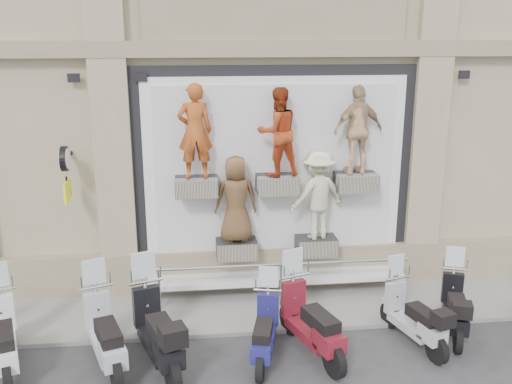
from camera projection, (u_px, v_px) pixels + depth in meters
ground at (300, 365)px, 9.13m from camera, size 90.00×90.00×0.00m
sidewalk at (280, 303)px, 11.13m from camera, size 16.00×2.20×0.08m
shop_vitrine at (280, 178)px, 11.11m from camera, size 5.60×0.97×4.30m
guard_rail at (281, 286)px, 10.92m from camera, size 5.06×0.10×0.93m
clock_sign_bracket at (66, 166)px, 10.31m from camera, size 0.10×0.80×1.02m
scooter_b at (2, 325)px, 8.79m from camera, size 1.16×2.03×1.59m
scooter_c at (104, 322)px, 8.87m from camera, size 1.19×2.06×1.61m
scooter_d at (157, 318)px, 8.87m from camera, size 1.26×2.19×1.71m
scooter_e at (265, 320)px, 9.12m from camera, size 0.88×1.78×1.39m
scooter_f at (311, 309)px, 9.25m from camera, size 1.19×2.08×1.62m
scooter_g at (414, 306)px, 9.58m from camera, size 0.97×1.82×1.42m
scooter_h at (456, 297)px, 9.91m from camera, size 1.04×1.82×1.42m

